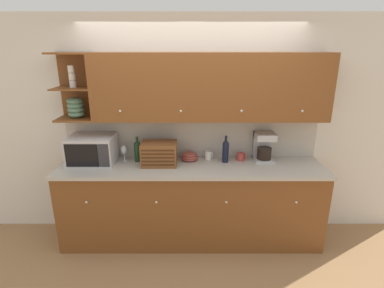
% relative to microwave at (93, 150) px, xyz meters
% --- Properties ---
extents(ground_plane, '(24.00, 24.00, 0.00)m').
position_rel_microwave_xyz_m(ground_plane, '(1.13, 0.23, -1.12)').
color(ground_plane, '#9E754C').
extents(wall_back, '(5.40, 0.06, 2.60)m').
position_rel_microwave_xyz_m(wall_back, '(1.13, 0.26, 0.18)').
color(wall_back, silver).
rests_on(wall_back, ground_plane).
extents(counter_unit, '(3.02, 0.63, 0.96)m').
position_rel_microwave_xyz_m(counter_unit, '(1.13, -0.08, -0.64)').
color(counter_unit, brown).
rests_on(counter_unit, ground_plane).
extents(backsplash_panel, '(3.00, 0.01, 0.51)m').
position_rel_microwave_xyz_m(backsplash_panel, '(1.13, 0.22, 0.09)').
color(backsplash_panel, '#B7B2A8').
rests_on(backsplash_panel, counter_unit).
extents(upper_cabinets, '(3.00, 0.35, 0.72)m').
position_rel_microwave_xyz_m(upper_cabinets, '(1.29, 0.06, 0.70)').
color(upper_cabinets, brown).
rests_on(upper_cabinets, backsplash_panel).
extents(microwave, '(0.51, 0.39, 0.32)m').
position_rel_microwave_xyz_m(microwave, '(0.00, 0.00, 0.00)').
color(microwave, silver).
rests_on(microwave, counter_unit).
extents(wine_glass, '(0.08, 0.08, 0.18)m').
position_rel_microwave_xyz_m(wine_glass, '(0.34, 0.09, -0.04)').
color(wine_glass, silver).
rests_on(wine_glass, counter_unit).
extents(wine_bottle, '(0.08, 0.08, 0.30)m').
position_rel_microwave_xyz_m(wine_bottle, '(0.51, 0.06, -0.03)').
color(wine_bottle, '#19381E').
rests_on(wine_bottle, counter_unit).
extents(bread_box, '(0.40, 0.27, 0.26)m').
position_rel_microwave_xyz_m(bread_box, '(0.77, -0.04, -0.03)').
color(bread_box, brown).
rests_on(bread_box, counter_unit).
extents(bowl_stack_on_counter, '(0.20, 0.20, 0.09)m').
position_rel_microwave_xyz_m(bowl_stack_on_counter, '(1.11, 0.10, -0.12)').
color(bowl_stack_on_counter, '#9E473D').
rests_on(bowl_stack_on_counter, counter_unit).
extents(mug, '(0.09, 0.08, 0.10)m').
position_rel_microwave_xyz_m(mug, '(1.34, 0.13, -0.11)').
color(mug, silver).
rests_on(mug, counter_unit).
extents(second_wine_bottle, '(0.07, 0.07, 0.32)m').
position_rel_microwave_xyz_m(second_wine_bottle, '(1.53, 0.04, -0.02)').
color(second_wine_bottle, black).
rests_on(second_wine_bottle, counter_unit).
extents(mug_blue_second, '(0.11, 0.09, 0.09)m').
position_rel_microwave_xyz_m(mug_blue_second, '(1.72, 0.10, -0.12)').
color(mug_blue_second, '#B73D38').
rests_on(mug_blue_second, counter_unit).
extents(coffee_maker, '(0.22, 0.23, 0.34)m').
position_rel_microwave_xyz_m(coffee_maker, '(1.99, 0.10, 0.01)').
color(coffee_maker, '#B7B7BC').
rests_on(coffee_maker, counter_unit).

